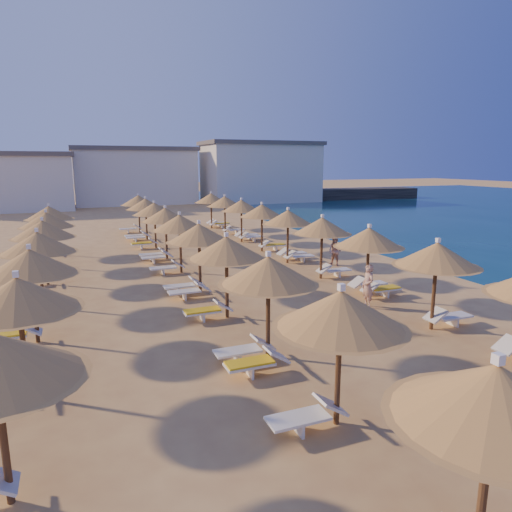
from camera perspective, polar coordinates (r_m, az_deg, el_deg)
name	(u,v)px	position (r m, az deg, el deg)	size (l,w,h in m)	color
ground	(280,313)	(16.58, 2.99, -7.18)	(220.00, 220.00, 0.00)	tan
jetty	(322,195)	(67.64, 8.25, 7.61)	(30.00, 4.00, 1.50)	black
hotel_blocks	(150,175)	(60.52, -13.13, 9.78)	(47.07, 12.08, 8.10)	silver
parasol_row_east	(322,227)	(21.18, 8.27, 3.63)	(2.76, 38.60, 3.01)	brown
parasol_row_west	(199,234)	(18.95, -7.14, 2.73)	(2.76, 38.60, 3.01)	brown
parasol_row_inland	(38,244)	(18.38, -25.62, 1.39)	(2.76, 24.26, 3.01)	brown
loungers	(229,281)	(19.69, -3.34, -3.10)	(14.91, 37.30, 0.66)	white
beachgoer_b	(335,251)	(24.25, 9.85, 0.60)	(0.75, 0.59, 1.55)	tan
beachgoer_a	(368,286)	(17.51, 13.80, -3.68)	(0.60, 0.39, 1.64)	tan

